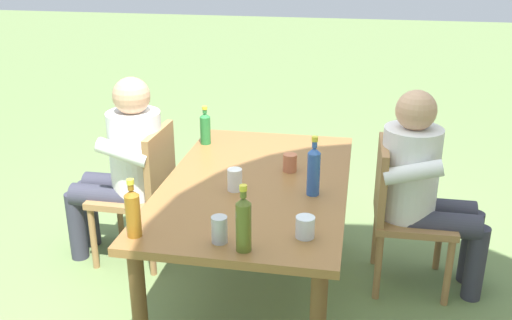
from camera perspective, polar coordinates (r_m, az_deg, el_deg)
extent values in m
plane|color=#6B844C|center=(3.35, 0.00, -13.86)|extent=(24.00, 24.00, 0.00)
cube|color=olive|center=(2.99, 0.00, -2.49)|extent=(1.57, 0.95, 0.04)
cylinder|color=brown|center=(3.85, -3.83, -2.91)|extent=(0.07, 0.07, 0.70)
cylinder|color=brown|center=(2.69, -11.44, -15.14)|extent=(0.07, 0.07, 0.70)
cylinder|color=brown|center=(3.75, 7.93, -3.80)|extent=(0.07, 0.07, 0.70)
cube|color=#A37547|center=(3.41, 15.42, -5.60)|extent=(0.45, 0.45, 0.04)
cube|color=#A37547|center=(3.30, 12.37, -1.87)|extent=(0.42, 0.05, 0.42)
cylinder|color=#A37547|center=(3.39, 18.58, -10.59)|extent=(0.04, 0.04, 0.41)
cylinder|color=#A37547|center=(3.71, 17.75, -7.51)|extent=(0.04, 0.04, 0.41)
cylinder|color=#A37547|center=(3.34, 12.05, -10.35)|extent=(0.04, 0.04, 0.41)
cylinder|color=#A37547|center=(3.67, 11.84, -7.24)|extent=(0.04, 0.04, 0.41)
cube|color=#A37547|center=(3.66, -12.24, -3.42)|extent=(0.45, 0.45, 0.04)
cube|color=#A37547|center=(3.49, -9.53, -0.32)|extent=(0.42, 0.05, 0.42)
cylinder|color=#A37547|center=(3.98, -13.42, -4.97)|extent=(0.04, 0.04, 0.41)
cylinder|color=#A37547|center=(3.68, -15.88, -7.51)|extent=(0.04, 0.04, 0.41)
cylinder|color=#A37547|center=(3.84, -8.25, -5.58)|extent=(0.04, 0.04, 0.41)
cylinder|color=#A37547|center=(3.53, -10.33, -8.30)|extent=(0.04, 0.04, 0.41)
cylinder|color=white|center=(3.30, 15.03, -1.21)|extent=(0.32, 0.32, 0.52)
sphere|color=tan|center=(3.18, 15.65, 4.78)|extent=(0.22, 0.22, 0.22)
cylinder|color=#383847|center=(3.34, 18.13, -6.13)|extent=(0.14, 0.40, 0.14)
cylinder|color=#383847|center=(3.49, 20.99, -9.58)|extent=(0.11, 0.11, 0.45)
cylinder|color=white|center=(3.09, 15.38, -1.20)|extent=(0.09, 0.31, 0.16)
cylinder|color=#383847|center=(3.50, 17.80, -4.78)|extent=(0.14, 0.40, 0.14)
cylinder|color=#383847|center=(3.64, 20.54, -8.14)|extent=(0.11, 0.11, 0.45)
cylinder|color=white|center=(3.44, 14.97, 1.19)|extent=(0.09, 0.31, 0.16)
cylinder|color=white|center=(3.53, -11.85, 0.63)|extent=(0.32, 0.32, 0.52)
sphere|color=tan|center=(3.42, -12.30, 6.25)|extent=(0.22, 0.22, 0.22)
cylinder|color=#383847|center=(3.78, -13.86, -2.38)|extent=(0.14, 0.40, 0.14)
cylinder|color=#383847|center=(3.96, -16.23, -5.12)|extent=(0.11, 0.11, 0.45)
cylinder|color=white|center=(3.67, -10.85, 2.80)|extent=(0.09, 0.31, 0.16)
cylinder|color=#383847|center=(3.63, -14.99, -3.51)|extent=(0.14, 0.40, 0.14)
cylinder|color=#383847|center=(3.82, -17.40, -6.29)|extent=(0.11, 0.11, 0.45)
cylinder|color=white|center=(3.34, -13.14, 0.74)|extent=(0.09, 0.31, 0.16)
cylinder|color=#566623|center=(2.31, -1.25, -6.71)|extent=(0.06, 0.06, 0.21)
cone|color=#566623|center=(2.26, -1.27, -4.06)|extent=(0.06, 0.06, 0.03)
cylinder|color=#566623|center=(2.25, -1.28, -3.40)|extent=(0.03, 0.03, 0.03)
cylinder|color=yellow|center=(2.24, -1.28, -2.79)|extent=(0.03, 0.03, 0.02)
cylinder|color=#996019|center=(2.48, -12.12, -5.45)|extent=(0.06, 0.06, 0.19)
cone|color=#996019|center=(2.43, -12.31, -3.20)|extent=(0.06, 0.06, 0.03)
cylinder|color=#996019|center=(2.42, -12.36, -2.64)|extent=(0.03, 0.03, 0.03)
cylinder|color=yellow|center=(2.41, -12.41, -2.13)|extent=(0.03, 0.03, 0.02)
cylinder|color=#2D56A3|center=(2.81, 5.74, -1.40)|extent=(0.06, 0.06, 0.22)
cone|color=#2D56A3|center=(2.77, 5.83, 0.97)|extent=(0.06, 0.06, 0.03)
cylinder|color=#2D56A3|center=(2.75, 5.86, 1.56)|extent=(0.03, 0.03, 0.03)
cylinder|color=yellow|center=(2.75, 5.88, 2.10)|extent=(0.03, 0.03, 0.02)
cylinder|color=#287A38|center=(3.51, -5.06, 2.96)|extent=(0.06, 0.06, 0.17)
cone|color=#287A38|center=(3.48, -5.11, 4.48)|extent=(0.06, 0.06, 0.02)
cylinder|color=#287A38|center=(3.48, -5.12, 4.85)|extent=(0.03, 0.03, 0.02)
cylinder|color=yellow|center=(3.47, -5.13, 5.19)|extent=(0.03, 0.03, 0.02)
cylinder|color=#BC6B47|center=(3.10, 3.40, -0.27)|extent=(0.08, 0.08, 0.10)
cylinder|color=white|center=(2.87, -2.12, -1.98)|extent=(0.07, 0.07, 0.11)
cylinder|color=#B2B7BC|center=(2.40, -3.66, -6.92)|extent=(0.07, 0.07, 0.12)
cylinder|color=silver|center=(2.45, 4.91, -6.66)|extent=(0.08, 0.08, 0.09)
cube|color=black|center=(4.41, 3.76, -1.58)|extent=(0.30, 0.14, 0.43)
cube|color=black|center=(4.45, 2.44, -2.41)|extent=(0.21, 0.06, 0.19)
cube|color=#2D4784|center=(4.35, -2.12, -1.95)|extent=(0.30, 0.19, 0.42)
cube|color=navy|center=(4.41, -3.72, -2.72)|extent=(0.21, 0.06, 0.18)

